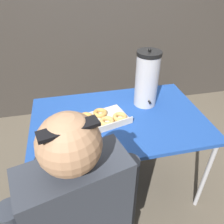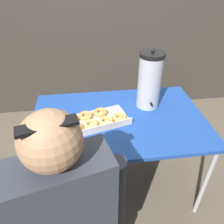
{
  "view_description": "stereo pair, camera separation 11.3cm",
  "coord_description": "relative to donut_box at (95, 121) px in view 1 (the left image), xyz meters",
  "views": [
    {
      "loc": [
        -0.32,
        -1.23,
        1.68
      ],
      "look_at": [
        -0.05,
        0.0,
        0.79
      ],
      "focal_mm": 35.0,
      "sensor_mm": 36.0,
      "label": 1
    },
    {
      "loc": [
        -0.21,
        -1.25,
        1.68
      ],
      "look_at": [
        -0.05,
        0.0,
        0.79
      ],
      "focal_mm": 35.0,
      "sensor_mm": 36.0,
      "label": 2
    }
  ],
  "objects": [
    {
      "name": "cell_phone",
      "position": [
        -0.35,
        -0.23,
        -0.02
      ],
      "size": [
        0.09,
        0.14,
        0.01
      ],
      "rotation": [
        0.0,
        0.0,
        -0.23
      ],
      "color": "black",
      "rests_on": "folding_table"
    },
    {
      "name": "back_wall",
      "position": [
        0.18,
        1.35,
        0.52
      ],
      "size": [
        6.0,
        0.11,
        2.52
      ],
      "color": "#38332D",
      "rests_on": "ground"
    },
    {
      "name": "donut_box",
      "position": [
        0.0,
        0.0,
        0.0
      ],
      "size": [
        0.5,
        0.35,
        0.05
      ],
      "rotation": [
        0.0,
        0.0,
        0.26
      ],
      "color": "beige",
      "rests_on": "folding_table"
    },
    {
      "name": "folding_table",
      "position": [
        0.18,
        0.03,
        -0.07
      ],
      "size": [
        1.25,
        0.81,
        0.73
      ],
      "color": "#1E479E",
      "rests_on": "ground"
    },
    {
      "name": "coffee_urn",
      "position": [
        0.43,
        0.18,
        0.19
      ],
      "size": [
        0.18,
        0.2,
        0.45
      ],
      "color": "#B7B7BC",
      "rests_on": "folding_table"
    },
    {
      "name": "ground_plane",
      "position": [
        0.18,
        0.03,
        -0.75
      ],
      "size": [
        12.0,
        12.0,
        0.0
      ],
      "primitive_type": "plane",
      "color": "brown"
    }
  ]
}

